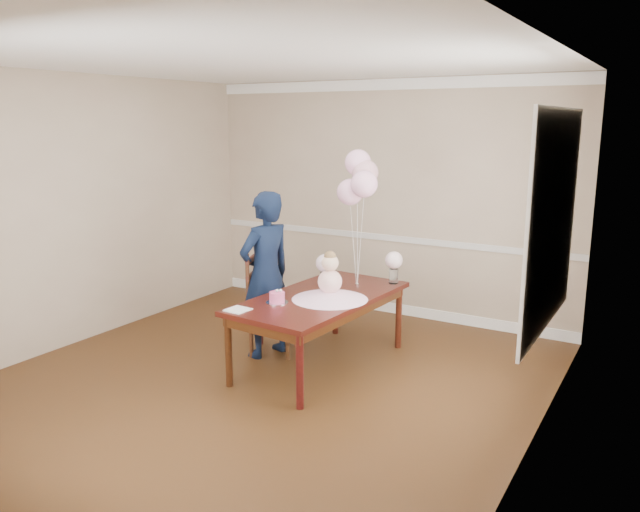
# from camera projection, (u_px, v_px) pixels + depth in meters

# --- Properties ---
(floor) EXTENTS (4.50, 5.00, 0.00)m
(floor) POSITION_uv_depth(u_px,v_px,m) (259.00, 385.00, 5.39)
(floor) COLOR #331D0C
(floor) RESTS_ON ground
(ceiling) EXTENTS (4.50, 5.00, 0.02)m
(ceiling) POSITION_uv_depth(u_px,v_px,m) (251.00, 60.00, 4.82)
(ceiling) COLOR white
(ceiling) RESTS_ON wall_back
(wall_back) EXTENTS (4.50, 0.02, 2.70)m
(wall_back) POSITION_uv_depth(u_px,v_px,m) (384.00, 199.00, 7.21)
(wall_back) COLOR tan
(wall_back) RESTS_ON floor
(wall_left) EXTENTS (0.02, 5.00, 2.70)m
(wall_left) POSITION_uv_depth(u_px,v_px,m) (73.00, 211.00, 6.22)
(wall_left) COLOR tan
(wall_left) RESTS_ON floor
(wall_right) EXTENTS (0.02, 5.00, 2.70)m
(wall_right) POSITION_uv_depth(u_px,v_px,m) (539.00, 263.00, 3.99)
(wall_right) COLOR tan
(wall_right) RESTS_ON floor
(chair_rail_trim) EXTENTS (4.50, 0.02, 0.07)m
(chair_rail_trim) POSITION_uv_depth(u_px,v_px,m) (383.00, 237.00, 7.30)
(chair_rail_trim) COLOR silver
(chair_rail_trim) RESTS_ON wall_back
(crown_molding) EXTENTS (4.50, 0.02, 0.12)m
(crown_molding) POSITION_uv_depth(u_px,v_px,m) (386.00, 84.00, 6.93)
(crown_molding) COLOR white
(crown_molding) RESTS_ON wall_back
(baseboard_trim) EXTENTS (4.50, 0.02, 0.12)m
(baseboard_trim) POSITION_uv_depth(u_px,v_px,m) (381.00, 306.00, 7.47)
(baseboard_trim) COLOR white
(baseboard_trim) RESTS_ON floor
(window_frame) EXTENTS (0.02, 1.66, 1.56)m
(window_frame) POSITION_uv_depth(u_px,v_px,m) (553.00, 221.00, 4.38)
(window_frame) COLOR white
(window_frame) RESTS_ON wall_right
(window_blinds) EXTENTS (0.01, 1.50, 1.40)m
(window_blinds) POSITION_uv_depth(u_px,v_px,m) (551.00, 221.00, 4.38)
(window_blinds) COLOR white
(window_blinds) RESTS_ON wall_right
(dining_table_top) EXTENTS (1.03, 1.86, 0.05)m
(dining_table_top) POSITION_uv_depth(u_px,v_px,m) (320.00, 298.00, 5.69)
(dining_table_top) COLOR black
(dining_table_top) RESTS_ON table_leg_fl
(table_apron) EXTENTS (0.93, 1.77, 0.09)m
(table_apron) POSITION_uv_depth(u_px,v_px,m) (320.00, 305.00, 5.70)
(table_apron) COLOR black
(table_apron) RESTS_ON table_leg_fl
(table_leg_fl) EXTENTS (0.07, 0.07, 0.63)m
(table_leg_fl) POSITION_uv_depth(u_px,v_px,m) (228.00, 351.00, 5.31)
(table_leg_fl) COLOR black
(table_leg_fl) RESTS_ON floor
(table_leg_fr) EXTENTS (0.07, 0.07, 0.63)m
(table_leg_fr) POSITION_uv_depth(u_px,v_px,m) (300.00, 371.00, 4.89)
(table_leg_fr) COLOR black
(table_leg_fr) RESTS_ON floor
(table_leg_bl) EXTENTS (0.07, 0.07, 0.63)m
(table_leg_bl) POSITION_uv_depth(u_px,v_px,m) (335.00, 305.00, 6.64)
(table_leg_bl) COLOR black
(table_leg_bl) RESTS_ON floor
(table_leg_br) EXTENTS (0.07, 0.07, 0.63)m
(table_leg_br) POSITION_uv_depth(u_px,v_px,m) (399.00, 317.00, 6.22)
(table_leg_br) COLOR black
(table_leg_br) RESTS_ON floor
(baby_skirt) EXTENTS (0.73, 0.73, 0.09)m
(baby_skirt) POSITION_uv_depth(u_px,v_px,m) (330.00, 294.00, 5.56)
(baby_skirt) COLOR #FEBBDE
(baby_skirt) RESTS_ON dining_table_top
(baby_torso) EXTENTS (0.22, 0.22, 0.22)m
(baby_torso) POSITION_uv_depth(u_px,v_px,m) (330.00, 282.00, 5.54)
(baby_torso) COLOR #FFA1C4
(baby_torso) RESTS_ON baby_skirt
(baby_head) EXTENTS (0.15, 0.15, 0.15)m
(baby_head) POSITION_uv_depth(u_px,v_px,m) (330.00, 263.00, 5.50)
(baby_head) COLOR beige
(baby_head) RESTS_ON baby_torso
(baby_hair) EXTENTS (0.11, 0.11, 0.11)m
(baby_hair) POSITION_uv_depth(u_px,v_px,m) (330.00, 257.00, 5.49)
(baby_hair) COLOR brown
(baby_hair) RESTS_ON baby_head
(cake_platter) EXTENTS (0.21, 0.21, 0.01)m
(cake_platter) POSITION_uv_depth(u_px,v_px,m) (277.00, 302.00, 5.46)
(cake_platter) COLOR silver
(cake_platter) RESTS_ON dining_table_top
(birthday_cake) EXTENTS (0.14, 0.14, 0.09)m
(birthday_cake) POSITION_uv_depth(u_px,v_px,m) (277.00, 297.00, 5.45)
(birthday_cake) COLOR #E44883
(birthday_cake) RESTS_ON cake_platter
(cake_flower_a) EXTENTS (0.03, 0.03, 0.03)m
(cake_flower_a) POSITION_uv_depth(u_px,v_px,m) (277.00, 291.00, 5.44)
(cake_flower_a) COLOR silver
(cake_flower_a) RESTS_ON birthday_cake
(cake_flower_b) EXTENTS (0.03, 0.03, 0.03)m
(cake_flower_b) POSITION_uv_depth(u_px,v_px,m) (281.00, 291.00, 5.44)
(cake_flower_b) COLOR white
(cake_flower_b) RESTS_ON birthday_cake
(rose_vase_near) EXTENTS (0.10, 0.10, 0.14)m
(rose_vase_near) POSITION_uv_depth(u_px,v_px,m) (325.00, 280.00, 5.96)
(rose_vase_near) COLOR white
(rose_vase_near) RESTS_ON dining_table_top
(roses_near) EXTENTS (0.17, 0.17, 0.17)m
(roses_near) POSITION_uv_depth(u_px,v_px,m) (325.00, 263.00, 5.93)
(roses_near) COLOR beige
(roses_near) RESTS_ON rose_vase_near
(rose_vase_far) EXTENTS (0.10, 0.10, 0.14)m
(rose_vase_far) POSITION_uv_depth(u_px,v_px,m) (394.00, 276.00, 6.09)
(rose_vase_far) COLOR white
(rose_vase_far) RESTS_ON dining_table_top
(roses_far) EXTENTS (0.17, 0.17, 0.17)m
(roses_far) POSITION_uv_depth(u_px,v_px,m) (394.00, 260.00, 6.06)
(roses_far) COLOR #FBD2D7
(roses_far) RESTS_ON rose_vase_far
(napkin) EXTENTS (0.19, 0.19, 0.01)m
(napkin) POSITION_uv_depth(u_px,v_px,m) (238.00, 310.00, 5.25)
(napkin) COLOR white
(napkin) RESTS_ON dining_table_top
(balloon_weight) EXTENTS (0.04, 0.04, 0.02)m
(balloon_weight) POSITION_uv_depth(u_px,v_px,m) (357.00, 285.00, 6.03)
(balloon_weight) COLOR silver
(balloon_weight) RESTS_ON dining_table_top
(balloon_a) EXTENTS (0.25, 0.25, 0.25)m
(balloon_a) POSITION_uv_depth(u_px,v_px,m) (350.00, 192.00, 5.89)
(balloon_a) COLOR #F7AFD2
(balloon_a) RESTS_ON balloon_ribbon_a
(balloon_b) EXTENTS (0.25, 0.25, 0.25)m
(balloon_b) POSITION_uv_depth(u_px,v_px,m) (364.00, 184.00, 5.74)
(balloon_b) COLOR #FFB4DB
(balloon_b) RESTS_ON balloon_ribbon_b
(balloon_c) EXTENTS (0.25, 0.25, 0.25)m
(balloon_c) POSITION_uv_depth(u_px,v_px,m) (365.00, 173.00, 5.87)
(balloon_c) COLOR #DD9CAC
(balloon_c) RESTS_ON balloon_ribbon_c
(balloon_d) EXTENTS (0.25, 0.25, 0.25)m
(balloon_d) POSITION_uv_depth(u_px,v_px,m) (358.00, 163.00, 5.91)
(balloon_d) COLOR #FFB4DB
(balloon_d) RESTS_ON balloon_ribbon_d
(balloon_ribbon_a) EXTENTS (0.08, 0.01, 0.75)m
(balloon_ribbon_a) POSITION_uv_depth(u_px,v_px,m) (353.00, 246.00, 5.98)
(balloon_ribbon_a) COLOR silver
(balloon_ribbon_a) RESTS_ON balloon_weight
(balloon_ribbon_b) EXTENTS (0.09, 0.05, 0.84)m
(balloon_ribbon_b) POSITION_uv_depth(u_px,v_px,m) (360.00, 243.00, 5.90)
(balloon_ribbon_b) COLOR silver
(balloon_ribbon_b) RESTS_ON balloon_weight
(balloon_ribbon_c) EXTENTS (0.03, 0.08, 0.93)m
(balloon_ribbon_c) POSITION_uv_depth(u_px,v_px,m) (361.00, 236.00, 5.96)
(balloon_ribbon_c) COLOR silver
(balloon_ribbon_c) RESTS_ON balloon_weight
(balloon_ribbon_d) EXTENTS (0.07, 0.10, 1.02)m
(balloon_ribbon_d) POSITION_uv_depth(u_px,v_px,m) (357.00, 231.00, 5.99)
(balloon_ribbon_d) COLOR white
(balloon_ribbon_d) RESTS_ON balloon_weight
(dining_chair_seat) EXTENTS (0.57, 0.57, 0.05)m
(dining_chair_seat) POSITION_uv_depth(u_px,v_px,m) (273.00, 308.00, 6.07)
(dining_chair_seat) COLOR #36130E
(dining_chair_seat) RESTS_ON chair_leg_fl
(chair_leg_fl) EXTENTS (0.05, 0.05, 0.43)m
(chair_leg_fl) POSITION_uv_depth(u_px,v_px,m) (251.00, 336.00, 5.98)
(chair_leg_fl) COLOR #3D1F10
(chair_leg_fl) RESTS_ON floor
(chair_leg_fr) EXTENTS (0.05, 0.05, 0.43)m
(chair_leg_fr) POSITION_uv_depth(u_px,v_px,m) (288.00, 338.00, 5.92)
(chair_leg_fr) COLOR #3C2010
(chair_leg_fr) RESTS_ON floor
(chair_leg_bl) EXTENTS (0.05, 0.05, 0.43)m
(chair_leg_bl) POSITION_uv_depth(u_px,v_px,m) (261.00, 324.00, 6.33)
(chair_leg_bl) COLOR #37120F
(chair_leg_bl) RESTS_ON floor
(chair_leg_br) EXTENTS (0.05, 0.05, 0.43)m
(chair_leg_br) POSITION_uv_depth(u_px,v_px,m) (296.00, 326.00, 6.27)
(chair_leg_br) COLOR #34170E
(chair_leg_br) RESTS_ON floor
(chair_back_post_l) EXTENTS (0.05, 0.05, 0.56)m
(chair_back_post_l) POSITION_uv_depth(u_px,v_px,m) (248.00, 283.00, 5.87)
(chair_back_post_l) COLOR #361B0E
(chair_back_post_l) RESTS_ON dining_chair_seat
(chair_back_post_r) EXTENTS (0.05, 0.05, 0.56)m
(chair_back_post_r) POSITION_uv_depth(u_px,v_px,m) (258.00, 274.00, 6.22)
(chair_back_post_r) COLOR #38120F
(chair_back_post_r) RESTS_ON dining_chair_seat
(chair_slat_low) EXTENTS (0.17, 0.39, 0.05)m
(chair_slat_low) POSITION_uv_depth(u_px,v_px,m) (253.00, 290.00, 6.07)
(chair_slat_low) COLOR #3B2010
(chair_slat_low) RESTS_ON dining_chair_seat
(chair_slat_mid) EXTENTS (0.17, 0.39, 0.05)m
(chair_slat_mid) POSITION_uv_depth(u_px,v_px,m) (253.00, 274.00, 6.04)
(chair_slat_mid) COLOR #39160F
(chair_slat_mid) RESTS_ON dining_chair_seat
(chair_slat_top) EXTENTS (0.17, 0.39, 0.05)m
(chair_slat_top) POSITION_uv_depth(u_px,v_px,m) (253.00, 258.00, 6.00)
(chair_slat_top) COLOR #3A150F
(chair_slat_top) RESTS_ON dining_chair_seat
(woman) EXTENTS (0.53, 0.66, 1.60)m
(woman) POSITION_uv_depth(u_px,v_px,m) (266.00, 275.00, 5.94)
(woman) COLOR black
(woman) RESTS_ON floor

